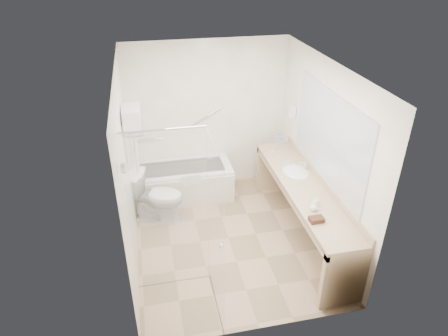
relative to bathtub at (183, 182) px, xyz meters
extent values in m
plane|color=tan|center=(0.50, -1.24, -0.28)|extent=(3.20, 3.20, 0.00)
cube|color=white|center=(0.50, -1.24, 2.22)|extent=(2.60, 3.20, 0.10)
cube|color=white|center=(0.50, 0.36, 0.97)|extent=(2.60, 0.10, 2.50)
cube|color=white|center=(0.50, -2.84, 0.97)|extent=(2.60, 0.10, 2.50)
cube|color=white|center=(-0.80, -1.24, 0.97)|extent=(0.10, 3.20, 2.50)
cube|color=white|center=(1.80, -1.24, 0.97)|extent=(0.10, 3.20, 2.50)
cube|color=silver|center=(0.00, 0.01, 0.00)|extent=(1.60, 0.70, 0.55)
cube|color=beige|center=(0.00, -0.35, -0.03)|extent=(1.60, 0.02, 0.50)
cube|color=silver|center=(0.10, -0.34, 0.22)|extent=(0.28, 0.06, 0.18)
cylinder|color=silver|center=(-0.45, 0.32, 0.67)|extent=(0.40, 0.03, 0.03)
cylinder|color=silver|center=(0.45, 0.32, 0.97)|extent=(0.53, 0.03, 0.33)
cube|color=silver|center=(-0.35, -1.94, 0.77)|extent=(0.90, 0.01, 2.10)
cube|color=silver|center=(0.10, -2.39, 0.77)|extent=(0.02, 0.90, 2.10)
cylinder|color=silver|center=(-0.35, -1.94, 1.82)|extent=(0.90, 0.02, 0.02)
sphere|color=silver|center=(0.13, -2.54, 0.72)|extent=(0.05, 0.05, 0.05)
cylinder|color=silver|center=(-0.75, -2.39, 1.67)|extent=(0.04, 0.10, 0.10)
cube|color=silver|center=(-0.67, -0.89, 1.42)|extent=(0.24, 0.55, 0.02)
cylinder|color=silver|center=(-0.67, -0.89, 1.20)|extent=(0.02, 0.55, 0.02)
cube|color=silver|center=(-0.67, -0.89, 1.04)|extent=(0.03, 0.42, 0.32)
cube|color=silver|center=(-0.67, -0.89, 1.48)|extent=(0.22, 0.40, 0.08)
cube|color=silver|center=(-0.67, -0.89, 1.57)|extent=(0.22, 0.40, 0.08)
cube|color=silver|center=(-0.67, -0.89, 1.65)|extent=(0.22, 0.40, 0.08)
cube|color=tan|center=(1.52, -1.39, 0.55)|extent=(0.55, 2.70, 0.05)
cube|color=tan|center=(1.78, -1.39, 0.62)|extent=(0.03, 2.70, 0.10)
cube|color=tan|center=(1.27, -1.39, 0.49)|extent=(0.04, 2.70, 0.08)
cube|color=tan|center=(1.52, -2.70, 0.12)|extent=(0.55, 0.08, 0.80)
cube|color=tan|center=(1.52, -0.08, 0.12)|extent=(0.55, 0.08, 0.80)
ellipsoid|color=silver|center=(1.55, -0.99, 0.54)|extent=(0.40, 0.52, 0.14)
cylinder|color=silver|center=(1.70, -0.99, 0.65)|extent=(0.03, 0.03, 0.14)
cube|color=#B5BBC2|center=(1.79, -1.39, 1.27)|extent=(0.02, 2.00, 1.20)
cube|color=silver|center=(1.75, -0.19, 1.17)|extent=(0.08, 0.10, 0.18)
imported|color=silver|center=(-0.45, -0.54, 0.12)|extent=(0.91, 0.70, 0.79)
cube|color=#422417|center=(1.36, -2.17, 0.60)|extent=(0.17, 0.12, 0.06)
imported|color=silver|center=(1.49, -1.85, 0.60)|extent=(0.10, 0.13, 0.06)
imported|color=silver|center=(1.42, -1.95, 0.62)|extent=(0.12, 0.14, 0.10)
cylinder|color=silver|center=(1.58, -0.14, 0.67)|extent=(0.07, 0.07, 0.19)
cylinder|color=#2785DD|center=(1.58, -0.14, 0.78)|extent=(0.04, 0.04, 0.03)
cylinder|color=silver|center=(1.55, -0.29, 0.67)|extent=(0.07, 0.07, 0.19)
cylinder|color=#2785DD|center=(1.55, -0.29, 0.78)|extent=(0.04, 0.04, 0.03)
cylinder|color=silver|center=(1.49, -0.24, 0.66)|extent=(0.06, 0.06, 0.18)
cylinder|color=#2785DD|center=(1.49, -0.24, 0.77)|extent=(0.03, 0.03, 0.03)
cylinder|color=silver|center=(1.35, -0.46, 0.62)|extent=(0.09, 0.09, 0.09)
cylinder|color=silver|center=(1.49, -0.83, 0.62)|extent=(0.07, 0.07, 0.09)
camera|label=1|loc=(-0.50, -5.67, 3.48)|focal=32.00mm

